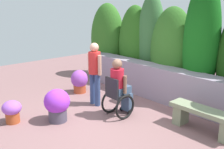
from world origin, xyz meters
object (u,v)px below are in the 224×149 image
Objects in this scene: person_in_wheelchair at (119,90)px; flower_pot_red_accent at (79,81)px; stone_bench at (203,117)px; flower_pot_purple_near at (57,104)px; person_standing_companion at (95,70)px; flower_pot_small_foreground at (12,110)px.

flower_pot_red_accent is (-1.93, 0.24, -0.28)m from person_in_wheelchair.
stone_bench is 3.04m from flower_pot_purple_near.
flower_pot_purple_near is at bearing -81.63° from person_standing_companion.
flower_pot_red_accent is (-1.04, 0.24, -0.56)m from person_standing_companion.
flower_pot_purple_near reaches higher than flower_pot_red_accent.
person_in_wheelchair is 2.68× the size of flower_pot_small_foreground.
flower_pot_purple_near is at bearing 53.38° from flower_pot_small_foreground.
person_in_wheelchair reaches higher than stone_bench.
person_standing_companion is 3.19× the size of flower_pot_small_foreground.
flower_pot_red_accent is at bearing -165.65° from stone_bench.
person_standing_companion is 2.11m from flower_pot_small_foreground.
flower_pot_red_accent is at bearing 168.32° from person_in_wheelchair.
stone_bench is 2.74m from person_standing_companion.
person_standing_companion is 1.34m from flower_pot_purple_near.
flower_pot_red_accent is at bearing 131.24° from flower_pot_purple_near.
flower_pot_purple_near is 0.97m from flower_pot_small_foreground.
person_in_wheelchair is (-1.69, -0.72, 0.31)m from stone_bench.
person_standing_companion is 2.18× the size of flower_pot_purple_near.
person_in_wheelchair is 0.93m from person_standing_companion.
stone_bench is 2.80× the size of flower_pot_small_foreground.
person_in_wheelchair is 1.96m from flower_pot_red_accent.
person_standing_companion is at bearing -157.73° from stone_bench.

